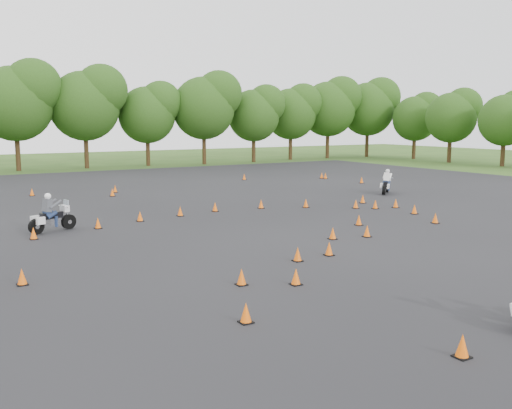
# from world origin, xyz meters

# --- Properties ---
(ground) EXTENTS (140.00, 140.00, 0.00)m
(ground) POSITION_xyz_m (0.00, 0.00, 0.00)
(ground) COLOR #2D5119
(ground) RESTS_ON ground
(asphalt_pad) EXTENTS (62.00, 62.00, 0.00)m
(asphalt_pad) POSITION_xyz_m (0.00, 6.00, 0.01)
(asphalt_pad) COLOR black
(asphalt_pad) RESTS_ON ground
(treeline) EXTENTS (86.54, 32.47, 10.69)m
(treeline) POSITION_xyz_m (3.82, 35.46, 4.62)
(treeline) COLOR #244614
(treeline) RESTS_ON ground
(traffic_cones) EXTENTS (36.08, 33.33, 0.45)m
(traffic_cones) POSITION_xyz_m (0.07, 5.83, 0.23)
(traffic_cones) COLOR #FF630A
(traffic_cones) RESTS_ON asphalt_pad
(rider_grey) EXTENTS (2.22, 1.32, 1.64)m
(rider_grey) POSITION_xyz_m (-7.07, 8.71, 0.82)
(rider_grey) COLOR #484B51
(rider_grey) RESTS_ON ground
(rider_white) EXTENTS (2.00, 1.77, 1.58)m
(rider_white) POSITION_xyz_m (13.72, 10.79, 0.80)
(rider_white) COLOR white
(rider_white) RESTS_ON ground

